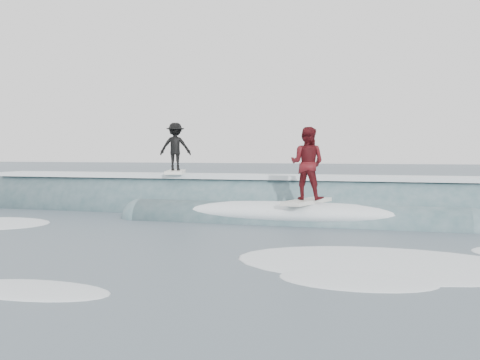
# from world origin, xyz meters

# --- Properties ---
(ground) EXTENTS (160.00, 160.00, 0.00)m
(ground) POSITION_xyz_m (0.00, 0.00, 0.00)
(ground) COLOR #3F4F5C
(ground) RESTS_ON ground
(breaking_wave) EXTENTS (21.10, 3.94, 2.32)m
(breaking_wave) POSITION_xyz_m (0.27, 5.37, 0.04)
(breaking_wave) COLOR #38585F
(breaking_wave) RESTS_ON ground
(surfer_black) EXTENTS (1.15, 2.07, 1.68)m
(surfer_black) POSITION_xyz_m (-2.52, 5.70, 2.03)
(surfer_black) COLOR white
(surfer_black) RESTS_ON ground
(surfer_red) EXTENTS (1.13, 2.07, 2.05)m
(surfer_red) POSITION_xyz_m (2.22, 3.50, 1.56)
(surfer_red) COLOR silver
(surfer_red) RESTS_ON ground
(whitewater) EXTENTS (16.10, 7.61, 0.10)m
(whitewater) POSITION_xyz_m (0.98, -0.80, 0.00)
(whitewater) COLOR white
(whitewater) RESTS_ON ground
(far_swells) EXTENTS (41.10, 8.65, 0.80)m
(far_swells) POSITION_xyz_m (-1.84, 17.65, 0.00)
(far_swells) COLOR #38585F
(far_swells) RESTS_ON ground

